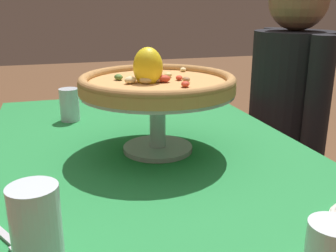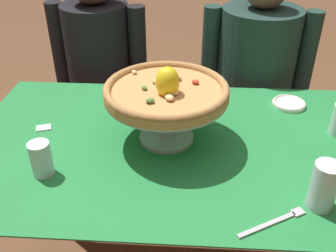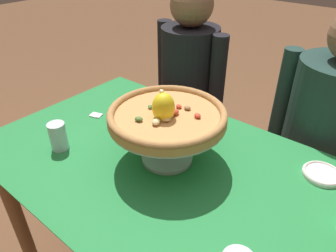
% 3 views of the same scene
% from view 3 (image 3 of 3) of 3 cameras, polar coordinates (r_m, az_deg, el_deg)
% --- Properties ---
extents(dining_table, '(1.33, 0.83, 0.76)m').
position_cam_3_polar(dining_table, '(1.16, -0.71, -11.01)').
color(dining_table, olive).
rests_on(dining_table, ground).
extents(pizza_stand, '(0.38, 0.38, 0.16)m').
position_cam_3_polar(pizza_stand, '(1.04, -0.15, -1.11)').
color(pizza_stand, '#B7B7C1').
rests_on(pizza_stand, dining_table).
extents(pizza, '(0.39, 0.39, 0.11)m').
position_cam_3_polar(pizza, '(1.00, -0.19, 2.12)').
color(pizza, tan).
rests_on(pizza, pizza_stand).
extents(water_glass_front_left, '(0.06, 0.06, 0.11)m').
position_cam_3_polar(water_glass_front_left, '(1.20, -19.47, -2.03)').
color(water_glass_front_left, silver).
rests_on(water_glass_front_left, dining_table).
extents(side_plate, '(0.12, 0.12, 0.02)m').
position_cam_3_polar(side_plate, '(1.15, 26.45, -7.84)').
color(side_plate, white).
rests_on(side_plate, dining_table).
extents(sugar_packet, '(0.06, 0.05, 0.00)m').
position_cam_3_polar(sugar_packet, '(1.39, -13.08, 1.95)').
color(sugar_packet, white).
rests_on(sugar_packet, dining_table).
extents(diner_left, '(0.46, 0.35, 1.24)m').
position_cam_3_polar(diner_left, '(1.81, 3.67, 4.11)').
color(diner_left, navy).
rests_on(diner_left, ground).
extents(diner_right, '(0.51, 0.39, 1.22)m').
position_cam_3_polar(diner_right, '(1.55, 25.99, -4.51)').
color(diner_right, maroon).
rests_on(diner_right, ground).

